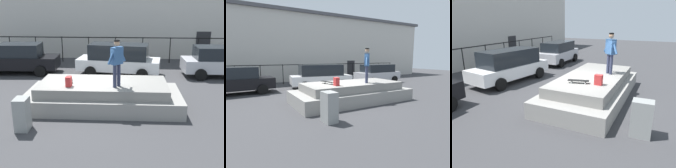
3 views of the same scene
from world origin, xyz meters
The scene contains 8 objects.
ground_plane centered at (0.00, 0.00, 0.00)m, with size 60.00×60.00×0.00m, color #38383A.
concrete_ledge centered at (0.80, -0.41, 0.47)m, with size 6.26×2.87×1.02m.
skateboarder centered at (1.37, -0.96, 2.07)m, with size 0.70×0.79×1.79m.
skateboard centered at (-0.60, -0.28, 1.12)m, with size 0.40×0.84×0.12m.
backpack centered at (-0.47, -1.03, 1.22)m, with size 0.28×0.20×0.39m, color red.
car_white_hatchback_mid centered at (1.25, 4.59, 0.95)m, with size 4.86×2.45×1.80m.
car_silver_hatchback_far centered at (7.03, 4.58, 0.91)m, with size 4.31×2.05×1.71m.
utility_box centered at (-1.72, -2.76, 0.56)m, with size 0.44×0.60×1.12m, color gray.
Camera 3 is at (-7.72, -3.16, 3.33)m, focal length 33.56 mm.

